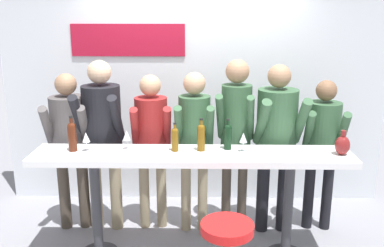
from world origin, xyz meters
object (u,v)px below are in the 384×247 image
object	(u,v)px
wine_glass_0	(243,138)
wine_glass_2	(86,138)
person_far_right	(323,139)
tasting_table	(192,170)
decorative_vase	(342,145)
wine_bottle_1	(201,136)
wine_glass_1	(127,136)
wine_bottle_0	(228,135)
person_far_left	(69,136)
person_center_left	(151,135)
person_left	(102,128)
person_right	(277,132)
wine_bottle_2	(175,138)
wine_bottle_3	(72,135)
person_center_right	(236,125)
person_center	(194,135)

from	to	relation	value
wine_glass_0	wine_glass_2	size ratio (longest dim) A/B	1.00
person_far_right	tasting_table	bearing A→B (deg)	-150.11
decorative_vase	wine_glass_0	bearing A→B (deg)	175.53
wine_bottle_1	wine_glass_1	distance (m)	0.68
wine_bottle_0	person_far_left	bearing A→B (deg)	165.29
wine_bottle_0	tasting_table	bearing A→B (deg)	-161.48
person_center_left	wine_glass_0	world-z (taller)	person_center_left
person_left	wine_glass_1	size ratio (longest dim) A/B	10.10
person_right	decorative_vase	world-z (taller)	person_right
tasting_table	decorative_vase	world-z (taller)	decorative_vase
wine_bottle_2	wine_bottle_0	bearing A→B (deg)	7.47
decorative_vase	wine_bottle_1	bearing A→B (deg)	175.97
person_right	person_far_right	xyz separation A→B (m)	(0.48, 0.05, -0.09)
wine_bottle_3	person_center_left	bearing A→B (deg)	38.57
person_left	person_center_right	xyz separation A→B (m)	(1.34, 0.03, 0.03)
wine_glass_0	wine_glass_2	distance (m)	1.40
person_center_left	person_center_right	xyz separation A→B (m)	(0.85, -0.01, 0.12)
person_far_left	person_center_left	distance (m)	0.83
wine_glass_0	person_far_left	bearing A→B (deg)	164.28
person_far_right	wine_glass_0	size ratio (longest dim) A/B	9.00
person_center_left	tasting_table	bearing A→B (deg)	-58.29
person_center	wine_glass_1	bearing A→B (deg)	-147.72
person_center_left	person_left	bearing A→B (deg)	178.93
wine_bottle_0	wine_glass_1	xyz separation A→B (m)	(-0.92, -0.01, -0.01)
wine_glass_0	wine_bottle_0	bearing A→B (deg)	153.26
wine_glass_2	person_left	bearing A→B (deg)	85.76
wine_glass_2	person_far_right	bearing A→B (deg)	13.02
wine_bottle_2	wine_glass_2	xyz separation A→B (m)	(-0.80, -0.02, 0.00)
person_center_left	wine_bottle_0	bearing A→B (deg)	-36.39
wine_glass_2	person_far_left	bearing A→B (deg)	121.69
wine_glass_2	wine_glass_0	bearing A→B (deg)	0.52
wine_glass_1	person_left	bearing A→B (deg)	127.47
person_center_left	wine_glass_1	bearing A→B (deg)	-116.58
wine_glass_0	decorative_vase	size ratio (longest dim) A/B	0.80
person_center_left	wine_bottle_3	distance (m)	0.85
person_center_right	wine_glass_0	size ratio (longest dim) A/B	10.14
person_right	decorative_vase	size ratio (longest dim) A/B	7.97
person_center_right	wine_glass_0	xyz separation A→B (m)	(0.03, -0.50, 0.01)
wine_bottle_2	wine_glass_2	bearing A→B (deg)	-178.72
person_far_right	wine_bottle_1	distance (m)	1.34
wine_glass_1	wine_glass_2	distance (m)	0.36
tasting_table	wine_bottle_1	world-z (taller)	wine_bottle_1
wine_bottle_2	tasting_table	bearing A→B (deg)	-16.85
person_center	person_center_left	bearing A→B (deg)	171.40
wine_bottle_3	wine_glass_0	xyz separation A→B (m)	(1.53, 0.01, -0.02)
person_center	person_center_right	world-z (taller)	person_center_right
person_left	wine_glass_0	xyz separation A→B (m)	(1.37, -0.47, 0.05)
person_center_left	decorative_vase	size ratio (longest dim) A/B	7.46
tasting_table	wine_bottle_2	distance (m)	0.32
wine_bottle_2	wine_glass_1	bearing A→B (deg)	173.48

